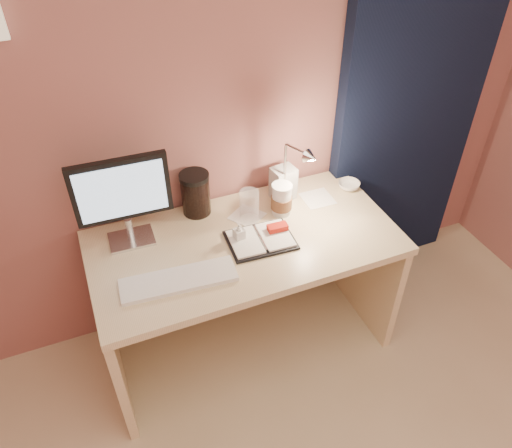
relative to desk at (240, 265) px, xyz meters
name	(u,v)px	position (x,y,z in m)	size (l,w,h in m)	color
room	(397,94)	(0.95, 0.24, 0.63)	(3.50, 3.50, 3.50)	#C6B28E
desk	(240,265)	(0.00, 0.00, 0.00)	(1.40, 0.70, 0.73)	beige
monitor	(122,194)	(-0.48, 0.12, 0.49)	(0.41, 0.15, 0.43)	silver
keyboard	(179,280)	(-0.35, -0.22, 0.24)	(0.48, 0.14, 0.02)	white
planner	(262,238)	(0.07, -0.11, 0.24)	(0.31, 0.24, 0.05)	black
paper_b	(318,198)	(0.45, 0.08, 0.23)	(0.15, 0.15, 0.00)	white
paper_c	(247,216)	(0.07, 0.08, 0.23)	(0.14, 0.14, 0.00)	white
coffee_cup	(282,200)	(0.24, 0.04, 0.30)	(0.10, 0.10, 0.16)	silver
clear_cup	(249,206)	(0.07, 0.05, 0.31)	(0.09, 0.09, 0.16)	white
bowl	(349,185)	(0.64, 0.10, 0.24)	(0.11, 0.11, 0.03)	silver
lotion_bottle	(239,233)	(-0.03, -0.07, 0.28)	(0.04, 0.05, 0.10)	silver
dark_jar	(196,195)	(-0.14, 0.21, 0.32)	(0.14, 0.14, 0.19)	black
product_box	(283,183)	(0.29, 0.16, 0.31)	(0.11, 0.09, 0.17)	#BBBAB6
desk_lamp	(285,175)	(0.24, 0.03, 0.45)	(0.14, 0.22, 0.36)	silver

